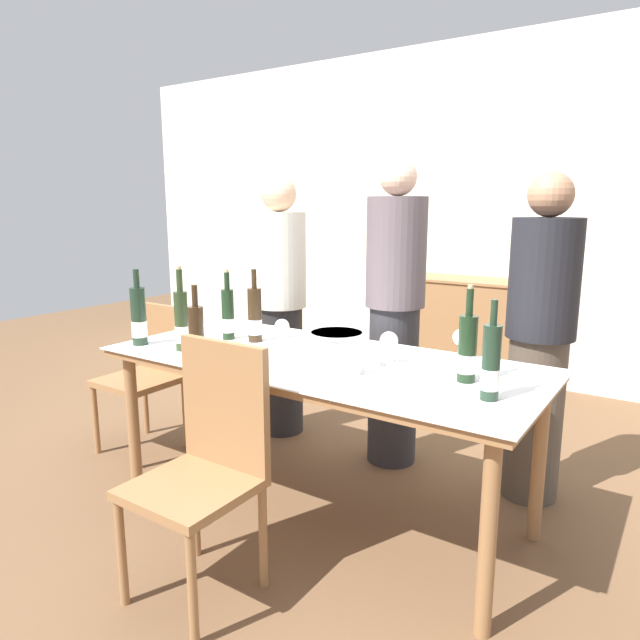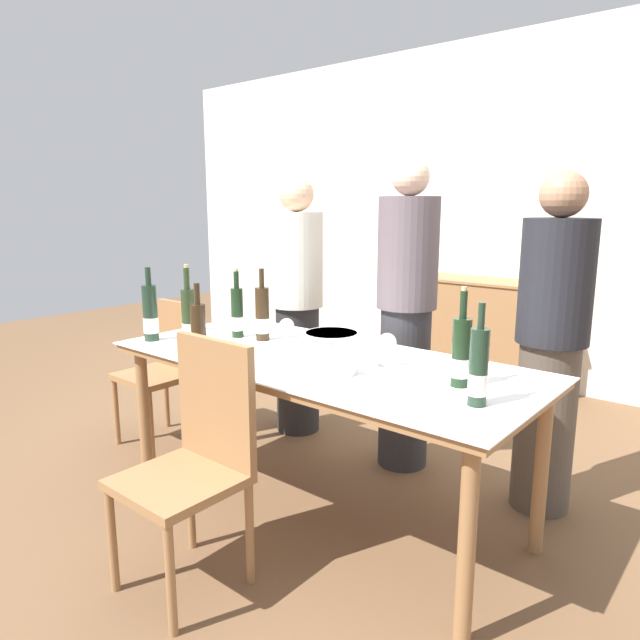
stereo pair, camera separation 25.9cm
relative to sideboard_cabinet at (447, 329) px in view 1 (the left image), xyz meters
name	(u,v)px [view 1 (the left image)]	position (x,y,z in m)	size (l,w,h in m)	color
ground_plane	(320,512)	(0.31, -2.40, -0.44)	(12.00, 12.00, 0.00)	brown
back_wall	(502,214)	(0.31, 0.29, 0.96)	(8.00, 0.10, 2.80)	silver
sideboard_cabinet	(447,329)	(0.00, 0.00, 0.00)	(1.30, 0.46, 0.88)	#996B42
dining_table	(320,373)	(0.31, -2.40, 0.27)	(2.03, 0.90, 0.78)	#996B42
ice_bucket	(337,351)	(0.49, -2.54, 0.43)	(0.23, 0.23, 0.17)	white
wine_bottle_0	(181,321)	(-0.33, -2.65, 0.48)	(0.07, 0.07, 0.41)	#28381E
wine_bottle_1	(467,350)	(0.99, -2.37, 0.47)	(0.07, 0.07, 0.39)	black
wine_bottle_2	(139,318)	(-0.59, -2.69, 0.48)	(0.08, 0.08, 0.38)	#1E3323
wine_bottle_3	(228,315)	(-0.30, -2.35, 0.47)	(0.06, 0.06, 0.37)	black
wine_bottle_4	(196,335)	(-0.12, -2.75, 0.46)	(0.07, 0.07, 0.35)	#332314
wine_bottle_5	(255,316)	(-0.15, -2.32, 0.47)	(0.07, 0.07, 0.38)	#332314
wine_bottle_6	(491,365)	(1.14, -2.53, 0.47)	(0.07, 0.07, 0.37)	#1E3323
wine_glass_0	(461,338)	(0.85, -2.05, 0.43)	(0.08, 0.08, 0.14)	white
wine_glass_1	(389,342)	(0.62, -2.31, 0.44)	(0.08, 0.08, 0.15)	white
wine_glass_2	(282,328)	(0.04, -2.34, 0.44)	(0.08, 0.08, 0.14)	white
wine_glass_3	(182,316)	(-0.61, -2.39, 0.43)	(0.08, 0.08, 0.14)	white
chair_near_front	(208,454)	(0.25, -3.08, 0.10)	(0.42, 0.42, 0.96)	#996B42
chair_left_end	(149,367)	(-1.00, -2.32, 0.07)	(0.42, 0.42, 0.87)	#996B42
person_host	(280,308)	(-0.48, -1.68, 0.39)	(0.33, 0.33, 1.65)	#262628
person_guest_left	(395,315)	(0.33, -1.68, 0.42)	(0.33, 0.33, 1.72)	#2D2D33
person_guest_right	(539,341)	(1.11, -1.65, 0.38)	(0.33, 0.33, 1.62)	#51473D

